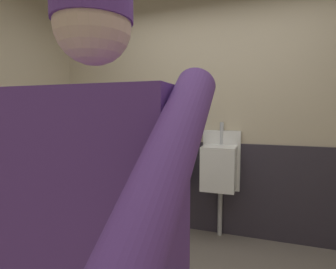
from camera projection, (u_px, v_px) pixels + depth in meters
wall_back at (221, 107)px, 2.96m from camera, size 4.53×0.12×2.80m
wainscot_band_back at (219, 188)px, 2.97m from camera, size 3.93×0.03×1.01m
urinal_left at (153, 162)px, 3.05m from camera, size 0.40×0.34×1.24m
urinal_middle at (220, 167)px, 2.81m from camera, size 0.40×0.34×1.24m
privacy_divider_panel at (183, 150)px, 2.85m from camera, size 0.04×0.40×0.90m
person at (96, 244)px, 0.75m from camera, size 0.69×0.60×1.69m
soap_dispenser at (105, 124)px, 3.36m from camera, size 0.10×0.07×0.18m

